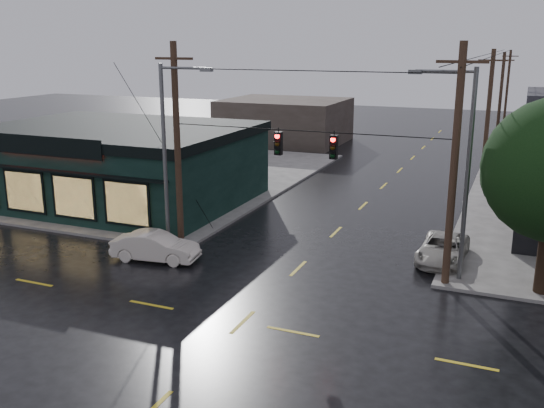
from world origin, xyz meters
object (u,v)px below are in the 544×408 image
at_px(sedan_cream, 155,247).
at_px(suv_silver, 443,249).
at_px(utility_pole_ne, 445,286).
at_px(utility_pole_nw, 181,247).

relative_size(sedan_cream, suv_silver, 0.93).
xyz_separation_m(utility_pole_ne, sedan_cream, (-13.17, -2.08, 0.69)).
bearing_deg(utility_pole_ne, sedan_cream, -171.04).
bearing_deg(suv_silver, utility_pole_ne, -79.39).
height_order(utility_pole_nw, utility_pole_ne, same).
distance_m(utility_pole_ne, sedan_cream, 13.35).
height_order(utility_pole_nw, suv_silver, utility_pole_nw).
distance_m(utility_pole_ne, suv_silver, 3.14).
bearing_deg(utility_pole_nw, utility_pole_ne, 0.00).
height_order(utility_pole_nw, sedan_cream, utility_pole_nw).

